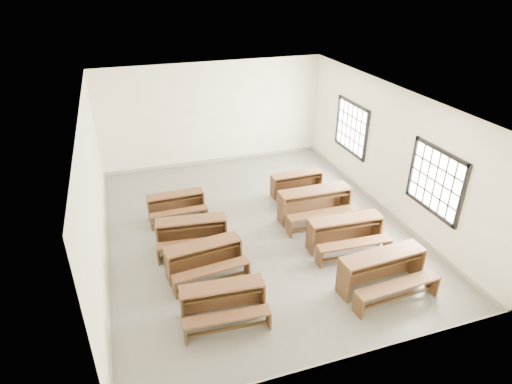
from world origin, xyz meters
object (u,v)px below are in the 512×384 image
object	(u,v)px
desk_set_0	(223,300)
desk_set_6	(315,203)
desk_set_2	(192,231)
desk_set_5	(346,231)
desk_set_4	(383,269)
desk_set_3	(176,204)
desk_set_1	(204,257)
desk_set_7	(297,183)

from	to	relation	value
desk_set_0	desk_set_6	world-z (taller)	desk_set_6
desk_set_2	desk_set_6	xyz separation A→B (m)	(3.14, 0.23, 0.06)
desk_set_0	desk_set_5	distance (m)	3.37
desk_set_4	desk_set_5	world-z (taller)	desk_set_4
desk_set_3	desk_set_2	bearing A→B (deg)	-85.55
desk_set_0	desk_set_5	world-z (taller)	desk_set_5
desk_set_4	desk_set_5	distance (m)	1.45
desk_set_3	desk_set_5	world-z (taller)	desk_set_5
desk_set_0	desk_set_6	size ratio (longest dim) A/B	0.86
desk_set_1	desk_set_4	bearing A→B (deg)	-31.88
desk_set_2	desk_set_4	bearing A→B (deg)	-31.47
desk_set_2	desk_set_5	bearing A→B (deg)	-12.31
desk_set_0	desk_set_1	world-z (taller)	desk_set_1
desk_set_0	desk_set_5	bearing A→B (deg)	26.16
desk_set_4	desk_set_7	size ratio (longest dim) A/B	1.25
desk_set_1	desk_set_3	size ratio (longest dim) A/B	1.16
desk_set_5	desk_set_7	xyz separation A→B (m)	(-0.03, 2.68, -0.06)
desk_set_0	desk_set_3	bearing A→B (deg)	98.28
desk_set_4	desk_set_7	xyz separation A→B (m)	(-0.05, 4.13, -0.08)
desk_set_0	desk_set_4	xyz separation A→B (m)	(3.15, -0.20, 0.06)
desk_set_4	desk_set_7	bearing A→B (deg)	87.50
desk_set_6	desk_set_7	bearing A→B (deg)	87.40
desk_set_2	desk_set_6	bearing A→B (deg)	10.75
desk_set_1	desk_set_5	distance (m)	3.19
desk_set_4	desk_set_1	bearing A→B (deg)	151.20
desk_set_1	desk_set_6	xyz separation A→B (m)	(3.08, 1.25, 0.07)
desk_set_3	desk_set_5	bearing A→B (deg)	-37.80
desk_set_7	desk_set_5	bearing A→B (deg)	-90.23
desk_set_2	desk_set_6	distance (m)	3.15
desk_set_2	desk_set_3	xyz separation A→B (m)	(-0.13, 1.45, -0.04)
desk_set_4	desk_set_5	size ratio (longest dim) A/B	1.05
desk_set_2	desk_set_7	xyz separation A→B (m)	(3.23, 1.57, -0.04)
desk_set_1	desk_set_6	size ratio (longest dim) A/B	0.90
desk_set_0	desk_set_2	bearing A→B (deg)	97.43
desk_set_2	desk_set_4	distance (m)	4.15
desk_set_7	desk_set_6	bearing A→B (deg)	-94.32
desk_set_3	desk_set_5	distance (m)	4.24
desk_set_5	desk_set_6	bearing A→B (deg)	97.69
desk_set_0	desk_set_2	xyz separation A→B (m)	(-0.12, 2.35, 0.01)
desk_set_5	desk_set_0	bearing A→B (deg)	-155.33
desk_set_7	desk_set_4	bearing A→B (deg)	-90.16
desk_set_0	desk_set_7	bearing A→B (deg)	56.14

